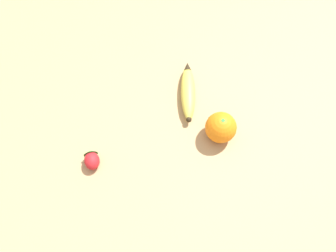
% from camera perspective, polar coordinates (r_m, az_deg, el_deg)
% --- Properties ---
extents(ground_plane, '(3.00, 3.00, 0.00)m').
position_cam_1_polar(ground_plane, '(0.90, 3.35, -1.45)').
color(ground_plane, tan).
extents(banana, '(0.19, 0.06, 0.04)m').
position_cam_1_polar(banana, '(0.94, 3.52, 5.97)').
color(banana, '#DBCC4C').
rests_on(banana, ground_plane).
extents(orange, '(0.08, 0.08, 0.08)m').
position_cam_1_polar(orange, '(0.87, 9.18, -0.26)').
color(orange, orange).
rests_on(orange, ground_plane).
extents(strawberry, '(0.06, 0.05, 0.04)m').
position_cam_1_polar(strawberry, '(0.87, -13.15, -5.68)').
color(strawberry, red).
rests_on(strawberry, ground_plane).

